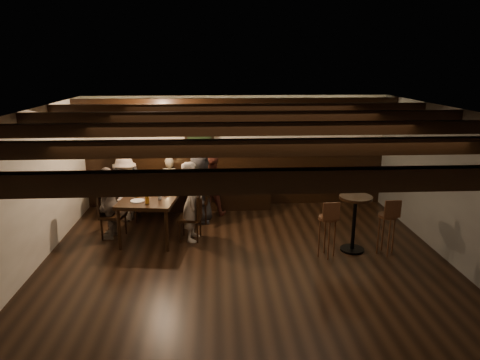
{
  "coord_description": "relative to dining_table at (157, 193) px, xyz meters",
  "views": [
    {
      "loc": [
        -0.46,
        -5.66,
        3.09
      ],
      "look_at": [
        -0.05,
        1.3,
        1.15
      ],
      "focal_mm": 32.0,
      "sensor_mm": 36.0,
      "label": 1
    }
  ],
  "objects": [
    {
      "name": "person_bench_centre",
      "position": [
        0.14,
        1.04,
        -0.13
      ],
      "size": [
        0.46,
        0.33,
        1.17
      ],
      "primitive_type": "imported",
      "rotation": [
        0.0,
        0.0,
        3.01
      ],
      "color": "gray",
      "rests_on": "floor"
    },
    {
      "name": "chair_left_near",
      "position": [
        -0.66,
        0.54,
        -0.42
      ],
      "size": [
        0.5,
        0.5,
        0.98
      ],
      "rotation": [
        0.0,
        0.0,
        -1.7
      ],
      "color": "black",
      "rests_on": "floor"
    },
    {
      "name": "plate_near",
      "position": [
        -0.24,
        -0.67,
        0.07
      ],
      "size": [
        0.24,
        0.24,
        0.01
      ],
      "primitive_type": "cylinder",
      "color": "white",
      "rests_on": "dining_table"
    },
    {
      "name": "person_left_far",
      "position": [
        -0.8,
        -0.35,
        -0.06
      ],
      "size": [
        0.42,
        0.8,
        1.31
      ],
      "primitive_type": "imported",
      "rotation": [
        0.0,
        0.0,
        -1.7
      ],
      "color": "slate",
      "rests_on": "floor"
    },
    {
      "name": "pint_g",
      "position": [
        -0.05,
        -0.8,
        0.13
      ],
      "size": [
        0.07,
        0.07,
        0.14
      ],
      "primitive_type": "cylinder",
      "color": "#BF7219",
      "rests_on": "dining_table"
    },
    {
      "name": "plate_far",
      "position": [
        0.14,
        -0.32,
        0.07
      ],
      "size": [
        0.24,
        0.24,
        0.01
      ],
      "primitive_type": "cylinder",
      "color": "white",
      "rests_on": "dining_table"
    },
    {
      "name": "chair_right_near",
      "position": [
        0.77,
        0.35,
        -0.44
      ],
      "size": [
        0.47,
        0.47,
        0.91
      ],
      "rotation": [
        0.0,
        0.0,
        1.44
      ],
      "color": "black",
      "rests_on": "floor"
    },
    {
      "name": "chair_right_far",
      "position": [
        0.65,
        -0.54,
        -0.46
      ],
      "size": [
        0.43,
        0.43,
        0.85
      ],
      "rotation": [
        0.0,
        0.0,
        1.44
      ],
      "color": "black",
      "rests_on": "floor"
    },
    {
      "name": "pint_e",
      "position": [
        -0.28,
        -0.42,
        0.13
      ],
      "size": [
        0.07,
        0.07,
        0.14
      ],
      "primitive_type": "cylinder",
      "color": "#BF7219",
      "rests_on": "dining_table"
    },
    {
      "name": "condiment_caddy",
      "position": [
        -0.01,
        -0.05,
        0.12
      ],
      "size": [
        0.15,
        0.1,
        0.12
      ],
      "primitive_type": "cube",
      "color": "black",
      "rests_on": "dining_table"
    },
    {
      "name": "bar_stool_left",
      "position": [
        2.89,
        -1.38,
        -0.35
      ],
      "size": [
        0.31,
        0.32,
        0.98
      ],
      "rotation": [
        0.0,
        0.0,
        0.04
      ],
      "color": "#381E11",
      "rests_on": "floor"
    },
    {
      "name": "room",
      "position": [
        1.28,
        0.16,
        0.36
      ],
      "size": [
        7.0,
        7.0,
        7.0
      ],
      "color": "black",
      "rests_on": "ground"
    },
    {
      "name": "person_left_near",
      "position": [
        -0.69,
        0.54,
        -0.07
      ],
      "size": [
        0.59,
        0.89,
        1.3
      ],
      "primitive_type": "imported",
      "rotation": [
        0.0,
        0.0,
        -1.7
      ],
      "color": "gray",
      "rests_on": "floor"
    },
    {
      "name": "person_right_near",
      "position": [
        0.8,
        0.35,
        -0.01
      ],
      "size": [
        0.54,
        0.74,
        1.41
      ],
      "primitive_type": "imported",
      "rotation": [
        0.0,
        0.0,
        1.44
      ],
      "color": "#28272A",
      "rests_on": "floor"
    },
    {
      "name": "pint_a",
      "position": [
        -0.19,
        0.73,
        0.13
      ],
      "size": [
        0.07,
        0.07,
        0.14
      ],
      "primitive_type": "cylinder",
      "color": "#BF7219",
      "rests_on": "dining_table"
    },
    {
      "name": "pint_d",
      "position": [
        0.32,
        0.16,
        0.13
      ],
      "size": [
        0.07,
        0.07,
        0.14
      ],
      "primitive_type": "cylinder",
      "color": "silver",
      "rests_on": "dining_table"
    },
    {
      "name": "high_top_table",
      "position": [
        3.39,
        -1.18,
        -0.08
      ],
      "size": [
        0.54,
        0.54,
        0.96
      ],
      "color": "black",
      "rests_on": "floor"
    },
    {
      "name": "pint_c",
      "position": [
        -0.28,
        0.14,
        0.13
      ],
      "size": [
        0.07,
        0.07,
        0.14
      ],
      "primitive_type": "cylinder",
      "color": "#BF7219",
      "rests_on": "dining_table"
    },
    {
      "name": "chair_left_far",
      "position": [
        -0.77,
        -0.35,
        -0.45
      ],
      "size": [
        0.45,
        0.45,
        0.88
      ],
      "rotation": [
        0.0,
        0.0,
        -1.7
      ],
      "color": "black",
      "rests_on": "floor"
    },
    {
      "name": "person_right_far",
      "position": [
        0.69,
        -0.54,
        -0.0
      ],
      "size": [
        0.41,
        0.56,
        1.43
      ],
      "primitive_type": "imported",
      "rotation": [
        0.0,
        0.0,
        1.44
      ],
      "color": "#ABA091",
      "rests_on": "floor"
    },
    {
      "name": "bar_stool_right",
      "position": [
        3.89,
        -1.33,
        -0.35
      ],
      "size": [
        0.31,
        0.32,
        0.98
      ],
      "rotation": [
        0.0,
        0.0,
        0.05
      ],
      "color": "#381E11",
      "rests_on": "floor"
    },
    {
      "name": "person_bench_right",
      "position": [
        1.01,
        0.78,
        -0.09
      ],
      "size": [
        0.67,
        0.55,
        1.25
      ],
      "primitive_type": "imported",
      "rotation": [
        0.0,
        0.0,
        3.01
      ],
      "color": "brown",
      "rests_on": "floor"
    },
    {
      "name": "pint_f",
      "position": [
        0.13,
        -0.57,
        0.13
      ],
      "size": [
        0.07,
        0.07,
        0.14
      ],
      "primitive_type": "cylinder",
      "color": "silver",
      "rests_on": "dining_table"
    },
    {
      "name": "pint_b",
      "position": [
        0.33,
        0.61,
        0.13
      ],
      "size": [
        0.07,
        0.07,
        0.14
      ],
      "primitive_type": "cylinder",
      "color": "#BF7219",
      "rests_on": "dining_table"
    },
    {
      "name": "dining_table",
      "position": [
        0.0,
        0.0,
        0.0
      ],
      "size": [
        1.2,
        2.18,
        0.78
      ],
      "rotation": [
        0.0,
        0.0,
        -0.13
      ],
      "color": "black",
      "rests_on": "floor"
    },
    {
      "name": "person_bench_left",
      "position": [
        -0.78,
        1.01,
        -0.0
      ],
      "size": [
        0.75,
        0.54,
        1.43
      ],
      "primitive_type": "imported",
      "rotation": [
        0.0,
        0.0,
        3.01
      ],
      "color": "black",
      "rests_on": "floor"
    },
    {
      "name": "candle",
      "position": [
        0.16,
        0.28,
        0.09
      ],
      "size": [
        0.05,
        0.05,
        0.05
      ],
      "primitive_type": "cylinder",
      "color": "beige",
      "rests_on": "dining_table"
    }
  ]
}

